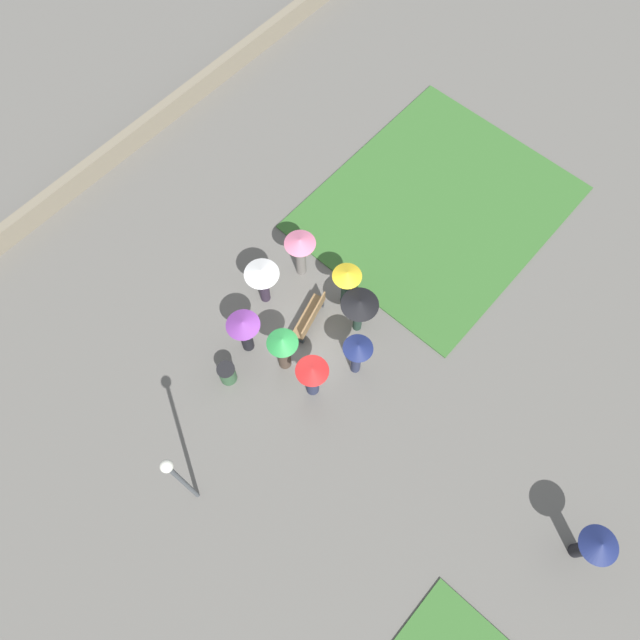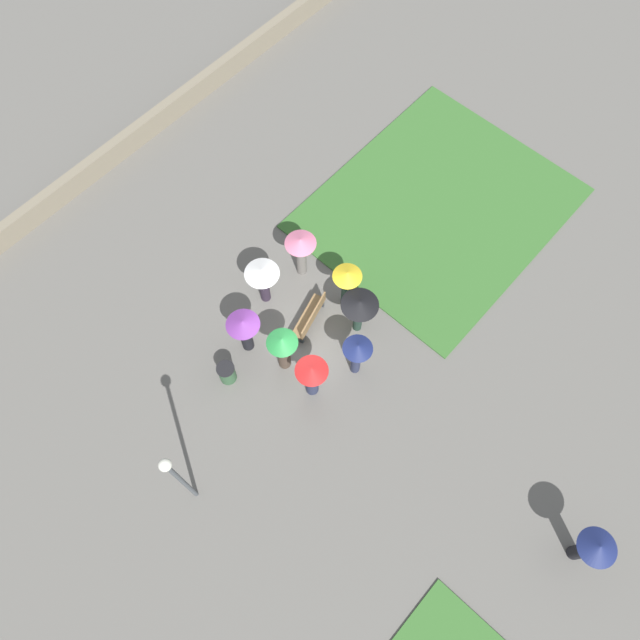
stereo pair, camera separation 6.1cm
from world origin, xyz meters
The scene contains 15 objects.
ground_plane centered at (0.00, 0.00, 0.00)m, with size 90.00×90.00×0.00m, color #66635E.
lawn_patch_near centered at (-7.05, 0.08, 0.03)m, with size 8.83×7.39×0.06m.
parapet_wall centered at (0.00, -10.01, 0.44)m, with size 45.00×0.35×0.87m.
park_bench centered at (-0.71, -0.23, 0.46)m, with size 1.68×0.84×0.90m.
lamp_post centered at (5.51, 1.01, 2.71)m, with size 0.32×0.32×4.19m.
trash_bin centered at (2.39, -0.86, 0.40)m, with size 0.56×0.56×0.80m.
crowd_person_white centered at (-0.40, -1.96, 1.36)m, with size 1.10×1.10×1.84m.
crowd_person_black centered at (-1.61, 0.98, 1.46)m, with size 1.17×1.17×1.85m.
crowd_person_green centered at (0.86, 0.11, 1.28)m, with size 0.95×0.95×1.94m.
crowd_person_navy centered at (-0.48, 1.87, 1.35)m, with size 0.90×0.90×1.90m.
crowd_person_pink centered at (-1.95, -1.77, 1.37)m, with size 1.01×1.01×1.96m.
crowd_person_yellow centered at (-2.08, 0.07, 1.33)m, with size 0.93×0.93×1.89m.
crowd_person_purple centered at (1.21, -1.16, 1.24)m, with size 1.04×1.04×1.83m.
crowd_person_red centered at (0.92, 1.34, 1.19)m, with size 0.99×0.99×1.85m.
lone_walker_far_path centered at (-0.43, 9.92, 1.37)m, with size 1.04×1.04×1.94m.
Camera 2 is at (5.32, 5.66, 18.42)m, focal length 35.00 mm.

